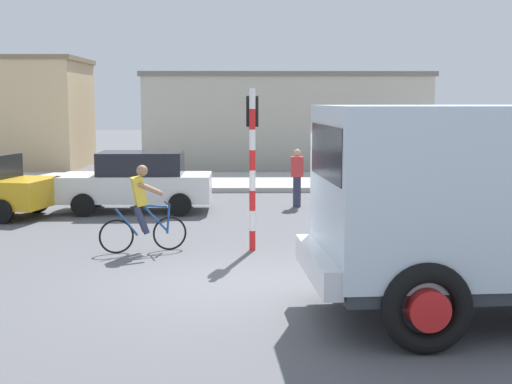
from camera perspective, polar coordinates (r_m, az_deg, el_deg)
ground_plane at (r=11.41m, az=-2.24°, el=-7.63°), size 120.00×120.00×0.00m
sidewalk_far at (r=25.16m, az=-1.52°, el=0.86°), size 80.00×5.00×0.16m
cyclist at (r=13.93m, az=-9.21°, el=-1.33°), size 1.67×0.66×1.72m
traffic_light_pole at (r=13.84m, az=-0.30°, el=3.72°), size 0.24×0.43×3.20m
car_red_near at (r=19.08m, az=-9.59°, el=0.87°), size 4.01×1.90×1.60m
pedestrian_near_kerb at (r=19.63m, az=3.35°, el=1.23°), size 0.34×0.22×1.62m
building_mid_block at (r=31.41m, az=2.32°, el=5.81°), size 12.14×5.54×4.13m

